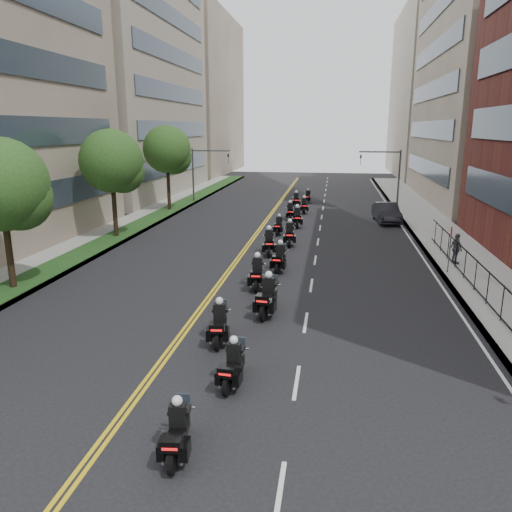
{
  "coord_description": "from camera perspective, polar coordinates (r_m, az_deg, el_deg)",
  "views": [
    {
      "loc": [
        4.1,
        -9.18,
        7.76
      ],
      "look_at": [
        0.68,
        12.94,
        1.96
      ],
      "focal_mm": 35.0,
      "sensor_mm": 36.0,
      "label": 1
    }
  ],
  "objects": [
    {
      "name": "motorcycle_11",
      "position": [
        46.65,
        5.51,
        5.68
      ],
      "size": [
        0.63,
        2.22,
        1.64
      ],
      "rotation": [
        0.0,
        0.0,
        0.11
      ],
      "color": "black",
      "rests_on": "ground"
    },
    {
      "name": "traffic_signal_left",
      "position": [
        53.12,
        -6.22,
        10.05
      ],
      "size": [
        4.09,
        0.2,
        5.6
      ],
      "color": "#3F3F44",
      "rests_on": "ground"
    },
    {
      "name": "building_left_mid",
      "position": [
        63.52,
        -16.86,
        22.31
      ],
      "size": [
        16.11,
        28.0,
        34.0
      ],
      "color": "#A09481",
      "rests_on": "ground"
    },
    {
      "name": "motorcycle_3",
      "position": [
        21.21,
        1.35,
        -4.8
      ],
      "size": [
        0.72,
        2.55,
        1.88
      ],
      "rotation": [
        0.0,
        0.0,
        -0.1
      ],
      "color": "black",
      "rests_on": "ground"
    },
    {
      "name": "motorcycle_5",
      "position": [
        27.57,
        2.74,
        -0.35
      ],
      "size": [
        0.62,
        2.38,
        1.75
      ],
      "rotation": [
        0.0,
        0.0,
        -0.08
      ],
      "color": "black",
      "rests_on": "ground"
    },
    {
      "name": "motorcycle_9",
      "position": [
        40.03,
        4.72,
        4.33
      ],
      "size": [
        0.68,
        2.44,
        1.8
      ],
      "rotation": [
        0.0,
        0.0,
        0.1
      ],
      "color": "black",
      "rests_on": "ground"
    },
    {
      "name": "motorcycle_4",
      "position": [
        24.66,
        0.14,
        -2.08
      ],
      "size": [
        0.65,
        2.44,
        1.8
      ],
      "rotation": [
        0.0,
        0.0,
        0.08
      ],
      "color": "black",
      "rests_on": "ground"
    },
    {
      "name": "building_right_far",
      "position": [
        89.05,
        20.98,
        16.98
      ],
      "size": [
        15.0,
        28.0,
        26.0
      ],
      "primitive_type": "cube",
      "color": "#A09481",
      "rests_on": "ground"
    },
    {
      "name": "iron_fence",
      "position": [
        23.31,
        25.62,
        -4.07
      ],
      "size": [
        0.05,
        28.0,
        1.5
      ],
      "color": "black",
      "rests_on": "sidewalk_right"
    },
    {
      "name": "street_trees",
      "position": [
        31.75,
        -20.0,
        8.91
      ],
      "size": [
        4.4,
        38.4,
        7.98
      ],
      "color": "#332316",
      "rests_on": "ground"
    },
    {
      "name": "motorcycle_8",
      "position": [
        37.18,
        2.62,
        3.41
      ],
      "size": [
        0.48,
        2.08,
        1.54
      ],
      "rotation": [
        0.0,
        0.0,
        -0.02
      ],
      "color": "black",
      "rests_on": "ground"
    },
    {
      "name": "motorcycle_10",
      "position": [
        43.21,
        3.92,
        5.04
      ],
      "size": [
        0.7,
        2.27,
        1.68
      ],
      "rotation": [
        0.0,
        0.0,
        0.14
      ],
      "color": "black",
      "rests_on": "ground"
    },
    {
      "name": "motorcycle_1",
      "position": [
        15.74,
        -2.66,
        -12.47
      ],
      "size": [
        0.56,
        2.14,
        1.58
      ],
      "rotation": [
        0.0,
        0.0,
        -0.08
      ],
      "color": "black",
      "rests_on": "ground"
    },
    {
      "name": "motorcycle_7",
      "position": [
        33.72,
        3.86,
        2.43
      ],
      "size": [
        0.65,
        2.44,
        1.8
      ],
      "rotation": [
        0.0,
        0.0,
        0.08
      ],
      "color": "black",
      "rests_on": "ground"
    },
    {
      "name": "motorcycle_2",
      "position": [
        18.65,
        -4.21,
        -7.85
      ],
      "size": [
        0.67,
        2.31,
        1.71
      ],
      "rotation": [
        0.0,
        0.0,
        0.11
      ],
      "color": "black",
      "rests_on": "ground"
    },
    {
      "name": "parked_sedan",
      "position": [
        43.35,
        14.7,
        4.81
      ],
      "size": [
        2.19,
        5.03,
        1.61
      ],
      "primitive_type": "imported",
      "rotation": [
        0.0,
        0.0,
        0.1
      ],
      "color": "black",
      "rests_on": "ground"
    },
    {
      "name": "sidewalk_right",
      "position": [
        35.91,
        21.27,
        1.16
      ],
      "size": [
        4.0,
        90.0,
        0.15
      ],
      "primitive_type": "cube",
      "color": "gray",
      "rests_on": "ground"
    },
    {
      "name": "motorcycle_13",
      "position": [
        53.01,
        5.93,
        6.7
      ],
      "size": [
        0.57,
        2.11,
        1.55
      ],
      "rotation": [
        0.0,
        0.0,
        -0.09
      ],
      "color": "black",
      "rests_on": "ground"
    },
    {
      "name": "building_right_tan",
      "position": [
        60.2,
        27.24,
        19.93
      ],
      "size": [
        15.11,
        28.0,
        30.0
      ],
      "color": "#836E5F",
      "rests_on": "ground"
    },
    {
      "name": "sidewalk_left",
      "position": [
        38.55,
        -16.12,
        2.45
      ],
      "size": [
        4.0,
        90.0,
        0.15
      ],
      "primitive_type": "cube",
      "color": "gray",
      "rests_on": "ground"
    },
    {
      "name": "traffic_signal_right",
      "position": [
        51.63,
        15.01,
        9.53
      ],
      "size": [
        4.09,
        0.2,
        5.6
      ],
      "color": "#3F3F44",
      "rests_on": "ground"
    },
    {
      "name": "ground",
      "position": [
        12.7,
        -13.16,
        -23.59
      ],
      "size": [
        160.0,
        160.0,
        0.0
      ],
      "primitive_type": "plane",
      "color": "black",
      "rests_on": "ground"
    },
    {
      "name": "building_left_far",
      "position": [
        91.15,
        -8.27,
        17.68
      ],
      "size": [
        16.0,
        28.0,
        26.0
      ],
      "primitive_type": "cube",
      "color": "#836E5F",
      "rests_on": "ground"
    },
    {
      "name": "pedestrian_c",
      "position": [
        30.69,
        21.92,
        0.78
      ],
      "size": [
        0.75,
        1.11,
        1.75
      ],
      "primitive_type": "imported",
      "rotation": [
        0.0,
        0.0,
        1.92
      ],
      "color": "#44464C",
      "rests_on": "sidewalk_right"
    },
    {
      "name": "motorcycle_0",
      "position": [
        12.9,
        -8.97,
        -19.36
      ],
      "size": [
        0.59,
        2.08,
        1.53
      ],
      "rotation": [
        0.0,
        0.0,
        0.1
      ],
      "color": "black",
      "rests_on": "ground"
    },
    {
      "name": "grass_strip",
      "position": [
        38.21,
        -15.04,
        2.56
      ],
      "size": [
        2.0,
        90.0,
        0.04
      ],
      "primitive_type": "cube",
      "color": "#173E16",
      "rests_on": "sidewalk_left"
    },
    {
      "name": "motorcycle_6",
      "position": [
        31.13,
        1.49,
        1.46
      ],
      "size": [
        0.75,
        2.48,
        1.83
      ],
      "rotation": [
        0.0,
        0.0,
        0.14
      ],
      "color": "black",
      "rests_on": "ground"
    },
    {
      "name": "motorcycle_12",
      "position": [
        50.07,
        4.61,
        6.33
      ],
      "size": [
        0.67,
        2.26,
        1.67
      ],
      "rotation": [
        0.0,
        0.0,
        0.12
      ],
      "color": "black",
      "rests_on": "ground"
    }
  ]
}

